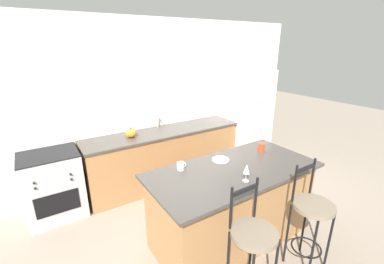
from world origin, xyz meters
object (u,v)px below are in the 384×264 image
Objects in this scene: refrigerator at (245,117)px; coffee_mug at (181,166)px; wine_glass at (247,169)px; tumbler_cup at (261,148)px; bar_stool_far at (311,215)px; dinner_plate at (221,159)px; oven_range at (54,185)px; bar_stool_near at (252,244)px; pumpkin_decoration at (131,133)px.

coffee_mug is (-2.25, -1.32, 0.08)m from refrigerator.
tumbler_cup is (0.71, 0.45, -0.08)m from wine_glass.
refrigerator is at bearing 60.81° from bar_stool_far.
coffee_mug is at bearing 174.72° from dinner_plate.
dinner_plate is 1.91× the size of tumbler_cup.
wine_glass is at bearing -49.63° from oven_range.
refrigerator is 1.82m from tumbler_cup.
refrigerator is 8.63× the size of dinner_plate.
pumpkin_decoration is at bearing 94.85° from bar_stool_near.
refrigerator is at bearing 52.86° from tumbler_cup.
pumpkin_decoration is (-0.20, 2.39, 0.37)m from bar_stool_near.
bar_stool_far is (-1.33, -2.38, -0.28)m from refrigerator.
oven_range is 1.27m from pumpkin_decoration.
bar_stool_near is at bearing 177.34° from bar_stool_far.
wine_glass is (0.32, 0.44, 0.45)m from bar_stool_near.
oven_range is at bearing 147.63° from tumbler_cup.
tumbler_cup is at bearing -50.48° from pumpkin_decoration.
bar_stool_near is (-2.13, -2.34, -0.28)m from refrigerator.
oven_range is (-3.47, 0.05, -0.45)m from refrigerator.
bar_stool_far is at bearing -103.96° from tumbler_cup.
tumbler_cup is at bearing -127.14° from refrigerator.
oven_range is 3.25m from bar_stool_far.
oven_range is at bearing 130.37° from wine_glass.
bar_stool_near is 10.27× the size of coffee_mug.
refrigerator reaches higher than tumbler_cup.
wine_glass reaches higher than oven_range.
pumpkin_decoration is (-1.00, 2.42, 0.37)m from bar_stool_far.
pumpkin_decoration is (1.14, -0.01, 0.54)m from oven_range.
tumbler_cup is (1.15, -0.13, 0.01)m from coffee_mug.
refrigerator is at bearing -1.04° from pumpkin_decoration.
bar_stool_near is at bearing -139.07° from tumbler_cup.
bar_stool_near reaches higher than tumbler_cup.
bar_stool_far is 10.27× the size of coffee_mug.
refrigerator is 16.51× the size of tumbler_cup.
oven_range is 8.36× the size of tumbler_cup.
refrigerator is 15.91× the size of coffee_mug.
dinner_plate is at bearing 79.71° from wine_glass.
coffee_mug is at bearing 173.51° from tumbler_cup.
bar_stool_far is at bearing -69.17° from dinner_plate.
bar_stool_near is 1.09m from coffee_mug.
wine_glass is 1.63× the size of coffee_mug.
pumpkin_decoration is (-0.62, 1.41, 0.04)m from dinner_plate.
refrigerator is 2.61m from coffee_mug.
bar_stool_near reaches higher than wine_glass.
dinner_plate is at bearing 110.83° from bar_stool_far.
coffee_mug is (-0.44, 0.58, -0.09)m from wine_glass.
refrigerator is at bearing -0.91° from oven_range.
bar_stool_near is 0.71m from wine_glass.
wine_glass is 1.69× the size of tumbler_cup.
refrigerator reaches higher than bar_stool_far.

